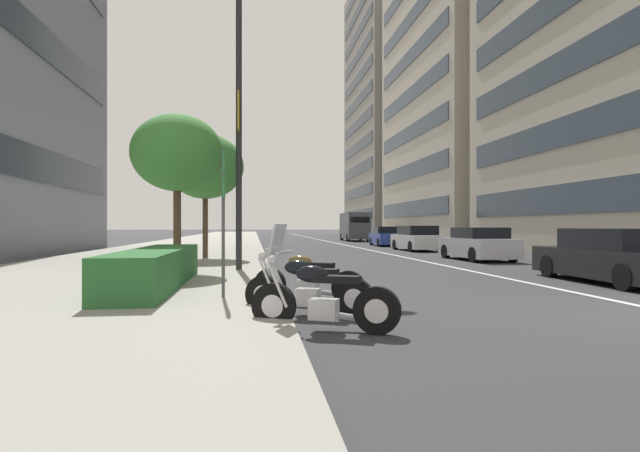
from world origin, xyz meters
name	(u,v)px	position (x,y,z in m)	size (l,w,h in m)	color
sidewalk_right_plaza	(197,245)	(30.00, 10.90, 0.07)	(160.00, 9.03, 0.15)	gray
lane_centre_stripe	(337,243)	(35.00, 0.00, 0.00)	(110.00, 0.16, 0.01)	silver
motorcycle_far_end_row	(321,299)	(0.16, 6.00, 0.44)	(1.00, 1.98, 1.48)	black
motorcycle_nearest_camera	(307,290)	(1.38, 6.07, 0.41)	(1.05, 2.02, 1.09)	black
motorcycle_under_tarp	(307,281)	(2.71, 5.92, 0.41)	(1.11, 2.02, 1.09)	black
car_mid_block_traffic	(613,257)	(4.93, -2.10, 0.66)	(4.70, 1.94, 1.38)	black
car_approaching_light	(478,245)	(13.58, -2.50, 0.66)	(4.22, 1.96, 1.38)	#B7B7BC
car_far_down_avenue	(417,239)	(21.86, -2.59, 0.69)	(4.43, 2.01, 1.46)	silver
car_lead_in_lane	(386,237)	(29.12, -2.71, 0.66)	(4.28, 2.03, 1.41)	navy
delivery_van_ahead	(355,226)	(41.61, -2.86, 1.46)	(6.07, 2.34, 2.73)	#4C5156
parking_sign_by_curb	(224,204)	(2.70, 7.46, 1.84)	(0.32, 0.06, 2.71)	#47494C
street_lamp_with_banners	(251,96)	(8.54, 7.01, 5.35)	(1.26, 2.55, 8.76)	#232326
clipped_hedge_bed	(156,268)	(4.50, 9.00, 0.55)	(6.03, 1.10, 0.79)	#28602D
street_tree_near_plaza_corner	(177,153)	(8.25, 9.11, 3.54)	(2.61, 2.61, 4.52)	#473323
street_tree_by_lamp_post	(205,167)	(14.56, 8.90, 3.90)	(3.15, 3.15, 5.10)	#473323
office_tower_near_left	(510,47)	(41.26, -18.77, 19.57)	(21.89, 20.89, 39.14)	beige
office_tower_mid_left	(426,107)	(66.89, -19.02, 19.45)	(21.59, 21.40, 38.90)	gray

